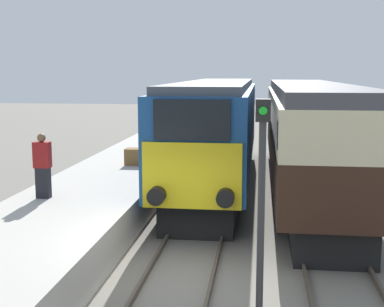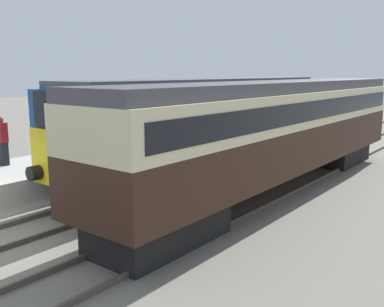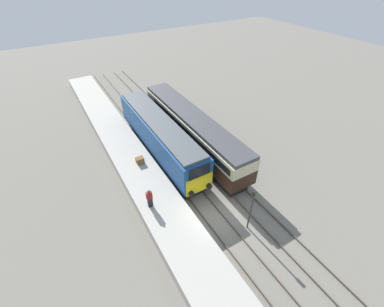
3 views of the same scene
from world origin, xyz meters
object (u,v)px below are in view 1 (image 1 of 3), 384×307
locomotive (217,128)px  luggage_crate (135,157)px  person_on_platform (43,166)px  signal_post (261,198)px  passenger_carriage (308,127)px

locomotive → luggage_crate: (-2.85, -1.55, -0.94)m
person_on_platform → signal_post: signal_post is taller
passenger_carriage → luggage_crate: (-6.25, -0.94, -1.08)m
locomotive → signal_post: size_ratio=3.90×
luggage_crate → signal_post: bearing=-66.1°
passenger_carriage → locomotive: bearing=169.8°
signal_post → luggage_crate: signal_post is taller
locomotive → passenger_carriage: locomotive is taller
person_on_platform → luggage_crate: (1.25, 5.37, -0.57)m
signal_post → luggage_crate: (-4.55, 10.25, -1.04)m
locomotive → signal_post: locomotive is taller
signal_post → passenger_carriage: bearing=81.4°
person_on_platform → luggage_crate: bearing=76.8°
locomotive → person_on_platform: locomotive is taller
person_on_platform → signal_post: size_ratio=0.44×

